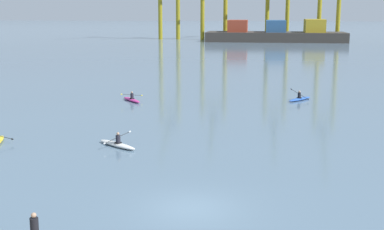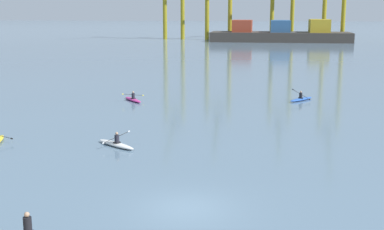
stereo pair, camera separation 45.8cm
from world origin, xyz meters
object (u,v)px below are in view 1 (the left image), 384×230
object	(u,v)px
kayak_magenta	(132,99)
seated_onlooker	(34,226)
container_barge	(276,34)
kayak_blue	(300,99)
kayak_white	(117,144)

from	to	relation	value
kayak_magenta	seated_onlooker	distance (m)	31.66
container_barge	kayak_magenta	xyz separation A→B (m)	(-15.87, -98.52, -1.93)
kayak_magenta	seated_onlooker	bearing A→B (deg)	-81.92
kayak_magenta	seated_onlooker	xyz separation A→B (m)	(4.45, -31.33, 0.91)
kayak_blue	seated_onlooker	bearing A→B (deg)	-108.73
kayak_blue	seated_onlooker	xyz separation A→B (m)	(-11.49, -33.89, 0.91)
container_barge	seated_onlooker	distance (m)	130.36
seated_onlooker	kayak_magenta	bearing A→B (deg)	98.08
container_barge	seated_onlooker	bearing A→B (deg)	-95.03
container_barge	kayak_magenta	distance (m)	99.81
container_barge	kayak_magenta	world-z (taller)	container_barge
container_barge	kayak_white	distance (m)	115.73
kayak_blue	kayak_magenta	bearing A→B (deg)	-170.88
kayak_magenta	kayak_blue	xyz separation A→B (m)	(15.94, 2.56, -0.00)
kayak_white	kayak_magenta	distance (m)	16.82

